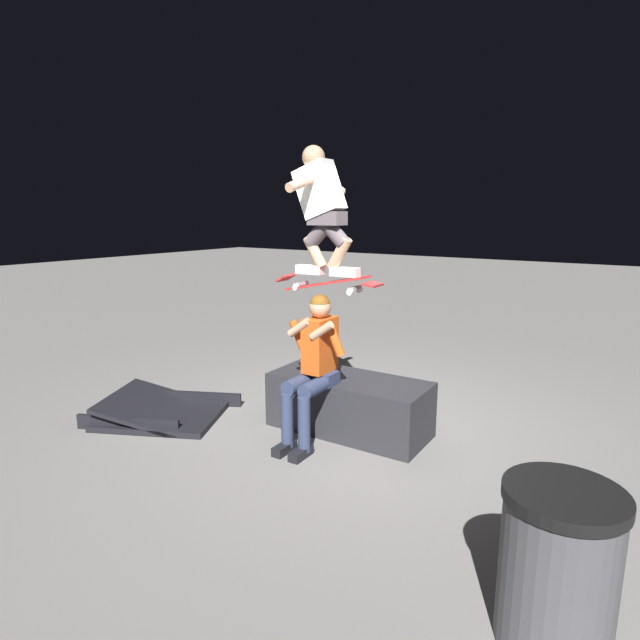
{
  "coord_description": "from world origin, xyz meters",
  "views": [
    {
      "loc": [
        -2.47,
        4.27,
        2.09
      ],
      "look_at": [
        0.1,
        0.46,
        1.14
      ],
      "focal_mm": 29.01,
      "sensor_mm": 36.0,
      "label": 1
    }
  ],
  "objects_px": {
    "trash_bin": "(558,568)",
    "ledge_box_main": "(349,404)",
    "kicker_ramp": "(164,412)",
    "skater_airborne": "(322,205)",
    "skateboard": "(327,283)",
    "person_sitting_on_ledge": "(313,361)"
  },
  "relations": [
    {
      "from": "ledge_box_main",
      "to": "skater_airborne",
      "type": "distance_m",
      "value": 1.91
    },
    {
      "from": "person_sitting_on_ledge",
      "to": "trash_bin",
      "type": "height_order",
      "value": "person_sitting_on_ledge"
    },
    {
      "from": "ledge_box_main",
      "to": "skater_airborne",
      "type": "xyz_separation_m",
      "value": [
        0.15,
        0.25,
        1.89
      ]
    },
    {
      "from": "kicker_ramp",
      "to": "trash_bin",
      "type": "xyz_separation_m",
      "value": [
        -3.92,
        0.85,
        0.36
      ]
    },
    {
      "from": "person_sitting_on_ledge",
      "to": "trash_bin",
      "type": "xyz_separation_m",
      "value": [
        -2.29,
        1.24,
        -0.36
      ]
    },
    {
      "from": "ledge_box_main",
      "to": "skateboard",
      "type": "relative_size",
      "value": 1.5
    },
    {
      "from": "skater_airborne",
      "to": "trash_bin",
      "type": "relative_size",
      "value": 1.36
    },
    {
      "from": "person_sitting_on_ledge",
      "to": "trash_bin",
      "type": "distance_m",
      "value": 2.63
    },
    {
      "from": "ledge_box_main",
      "to": "kicker_ramp",
      "type": "distance_m",
      "value": 1.95
    },
    {
      "from": "kicker_ramp",
      "to": "skater_airborne",
      "type": "bearing_deg",
      "value": -161.52
    },
    {
      "from": "trash_bin",
      "to": "ledge_box_main",
      "type": "bearing_deg",
      "value": -37.31
    },
    {
      "from": "ledge_box_main",
      "to": "trash_bin",
      "type": "bearing_deg",
      "value": 142.69
    },
    {
      "from": "person_sitting_on_ledge",
      "to": "kicker_ramp",
      "type": "xyz_separation_m",
      "value": [
        1.63,
        0.4,
        -0.72
      ]
    },
    {
      "from": "ledge_box_main",
      "to": "skateboard",
      "type": "xyz_separation_m",
      "value": [
        0.1,
        0.24,
        1.2
      ]
    },
    {
      "from": "ledge_box_main",
      "to": "trash_bin",
      "type": "xyz_separation_m",
      "value": [
        -2.14,
        1.63,
        0.15
      ]
    },
    {
      "from": "skateboard",
      "to": "kicker_ramp",
      "type": "height_order",
      "value": "skateboard"
    },
    {
      "from": "ledge_box_main",
      "to": "skater_airborne",
      "type": "height_order",
      "value": "skater_airborne"
    },
    {
      "from": "kicker_ramp",
      "to": "trash_bin",
      "type": "height_order",
      "value": "trash_bin"
    },
    {
      "from": "skater_airborne",
      "to": "kicker_ramp",
      "type": "bearing_deg",
      "value": 18.48
    },
    {
      "from": "kicker_ramp",
      "to": "ledge_box_main",
      "type": "bearing_deg",
      "value": -156.08
    },
    {
      "from": "ledge_box_main",
      "to": "person_sitting_on_ledge",
      "type": "relative_size",
      "value": 1.12
    },
    {
      "from": "person_sitting_on_ledge",
      "to": "ledge_box_main",
      "type": "bearing_deg",
      "value": -110.26
    }
  ]
}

